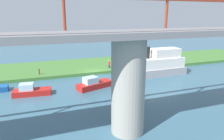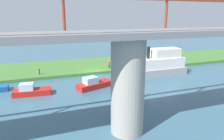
% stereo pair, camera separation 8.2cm
% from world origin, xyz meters
% --- Properties ---
extents(ground_plane, '(160.00, 160.00, 0.00)m').
position_xyz_m(ground_plane, '(0.00, 0.00, 0.00)').
color(ground_plane, '#386075').
extents(grassy_bank, '(80.00, 12.00, 0.50)m').
position_xyz_m(grassy_bank, '(0.00, -6.00, 0.25)').
color(grassy_bank, '#427533').
rests_on(grassy_bank, ground).
extents(bridge_pylon, '(2.81, 2.81, 8.17)m').
position_xyz_m(bridge_pylon, '(2.14, 18.02, 4.08)').
color(bridge_pylon, '#9E998E').
rests_on(bridge_pylon, ground).
extents(bridge_span, '(65.12, 4.30, 3.25)m').
position_xyz_m(bridge_span, '(2.14, 18.00, 8.66)').
color(bridge_span, slate).
rests_on(bridge_span, bridge_pylon).
extents(person_on_bank, '(0.45, 0.45, 1.39)m').
position_xyz_m(person_on_bank, '(-3.15, -2.04, 1.20)').
color(person_on_bank, '#2D334C').
rests_on(person_on_bank, grassy_bank).
extents(mooring_post, '(0.20, 0.20, 0.94)m').
position_xyz_m(mooring_post, '(8.99, -1.76, 0.97)').
color(mooring_post, brown).
rests_on(mooring_post, grassy_bank).
extents(riverboat_paddlewheel, '(9.60, 3.22, 4.90)m').
position_xyz_m(riverboat_paddlewheel, '(-10.27, 3.52, 1.82)').
color(riverboat_paddlewheel, '#99999E').
rests_on(riverboat_paddlewheel, ground).
extents(houseboat_blue, '(5.34, 3.24, 1.68)m').
position_xyz_m(houseboat_blue, '(1.99, 6.26, 0.60)').
color(houseboat_blue, red).
rests_on(houseboat_blue, ground).
extents(skiff_small, '(4.77, 2.11, 1.54)m').
position_xyz_m(skiff_small, '(10.18, 6.04, 0.55)').
color(skiff_small, red).
rests_on(skiff_small, ground).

